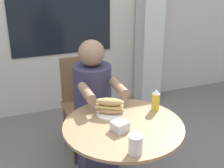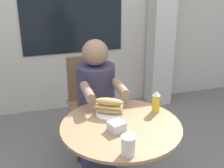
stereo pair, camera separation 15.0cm
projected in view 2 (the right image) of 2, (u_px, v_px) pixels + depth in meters
The scene contains 8 objects.
lattice_pillar at pixel (163, 3), 3.46m from camera, with size 0.25×0.25×2.40m.
cafe_table at pixel (121, 149), 2.05m from camera, with size 0.77×0.77×0.71m.
diner_chair at pixel (89, 95), 2.84m from camera, with size 0.38×0.38×0.87m.
seated_diner at pixel (97, 115), 2.54m from camera, with size 0.31×0.55×1.12m.
sandwich_on_plate at pixel (109, 107), 2.09m from camera, with size 0.21×0.18×0.12m.
drink_cup at pixel (128, 146), 1.66m from camera, with size 0.08×0.08×0.11m.
napkin_box at pixel (117, 126), 1.90m from camera, with size 0.11×0.11×0.06m.
condiment_bottle at pixel (156, 101), 2.12m from camera, with size 0.05×0.05×0.16m.
Camera 2 is at (-0.53, -1.64, 1.71)m, focal length 50.00 mm.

